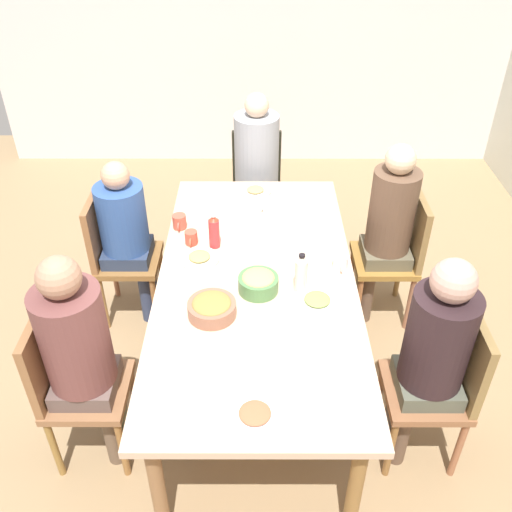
# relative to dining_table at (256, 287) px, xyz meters

# --- Properties ---
(ground_plane) EXTENTS (7.08, 7.08, 0.00)m
(ground_plane) POSITION_rel_dining_table_xyz_m (0.00, 0.00, -0.66)
(ground_plane) COLOR #8F7351
(wall_left) EXTENTS (0.12, 5.02, 2.60)m
(wall_left) POSITION_rel_dining_table_xyz_m (-3.01, 0.00, 0.64)
(wall_left) COLOR silver
(wall_left) RESTS_ON ground_plane
(dining_table) EXTENTS (2.21, 1.09, 0.73)m
(dining_table) POSITION_rel_dining_table_xyz_m (0.00, 0.00, 0.00)
(dining_table) COLOR #CFAA8E
(dining_table) RESTS_ON ground_plane
(chair_0) EXTENTS (0.40, 0.40, 0.90)m
(chair_0) POSITION_rel_dining_table_xyz_m (0.55, -0.92, -0.15)
(chair_0) COLOR brown
(chair_0) RESTS_ON ground_plane
(person_0) EXTENTS (0.32, 0.32, 1.27)m
(person_0) POSITION_rel_dining_table_xyz_m (0.55, -0.83, 0.09)
(person_0) COLOR #52533F
(person_0) RESTS_ON ground_plane
(chair_1) EXTENTS (0.40, 0.40, 0.90)m
(chair_1) POSITION_rel_dining_table_xyz_m (-0.55, 0.92, -0.15)
(chair_1) COLOR olive
(chair_1) RESTS_ON ground_plane
(person_1) EXTENTS (0.30, 0.30, 1.27)m
(person_1) POSITION_rel_dining_table_xyz_m (-0.55, 0.83, 0.08)
(person_1) COLOR brown
(person_1) RESTS_ON ground_plane
(chair_2) EXTENTS (0.40, 0.40, 0.90)m
(chair_2) POSITION_rel_dining_table_xyz_m (-1.49, 0.00, -0.15)
(chair_2) COLOR black
(chair_2) RESTS_ON ground_plane
(person_2) EXTENTS (0.33, 0.33, 1.26)m
(person_2) POSITION_rel_dining_table_xyz_m (-1.40, 0.00, 0.09)
(person_2) COLOR #4F563F
(person_2) RESTS_ON ground_plane
(chair_3) EXTENTS (0.40, 0.40, 0.90)m
(chair_3) POSITION_rel_dining_table_xyz_m (0.55, 0.92, -0.15)
(chair_3) COLOR brown
(chair_3) RESTS_ON ground_plane
(person_3) EXTENTS (0.31, 0.31, 1.25)m
(person_3) POSITION_rel_dining_table_xyz_m (0.55, 0.83, 0.08)
(person_3) COLOR brown
(person_3) RESTS_ON ground_plane
(chair_4) EXTENTS (0.40, 0.40, 0.90)m
(chair_4) POSITION_rel_dining_table_xyz_m (-0.55, -0.92, -0.15)
(chair_4) COLOR brown
(chair_4) RESTS_ON ground_plane
(person_4) EXTENTS (0.31, 0.31, 1.15)m
(person_4) POSITION_rel_dining_table_xyz_m (-0.55, -0.83, 0.03)
(person_4) COLOR #2E384F
(person_4) RESTS_ON ground_plane
(plate_0) EXTENTS (0.23, 0.23, 0.04)m
(plate_0) POSITION_rel_dining_table_xyz_m (-0.17, -0.33, 0.08)
(plate_0) COLOR silver
(plate_0) RESTS_ON dining_table
(plate_1) EXTENTS (0.25, 0.25, 0.04)m
(plate_1) POSITION_rel_dining_table_xyz_m (0.21, 0.32, 0.08)
(plate_1) COLOR white
(plate_1) RESTS_ON dining_table
(plate_2) EXTENTS (0.21, 0.21, 0.04)m
(plate_2) POSITION_rel_dining_table_xyz_m (-0.94, -0.01, 0.08)
(plate_2) COLOR beige
(plate_2) RESTS_ON dining_table
(plate_3) EXTENTS (0.25, 0.25, 0.04)m
(plate_3) POSITION_rel_dining_table_xyz_m (0.93, -0.01, 0.08)
(plate_3) COLOR white
(plate_3) RESTS_ON dining_table
(bowl_0) EXTENTS (0.21, 0.21, 0.11)m
(bowl_0) POSITION_rel_dining_table_xyz_m (0.11, 0.01, 0.12)
(bowl_0) COLOR #4C7E48
(bowl_0) RESTS_ON dining_table
(bowl_1) EXTENTS (0.25, 0.25, 0.10)m
(bowl_1) POSITION_rel_dining_table_xyz_m (0.30, -0.22, 0.11)
(bowl_1) COLOR #905F49
(bowl_1) RESTS_ON dining_table
(cup_0) EXTENTS (0.11, 0.08, 0.08)m
(cup_0) POSITION_rel_dining_table_xyz_m (-0.33, -0.39, 0.11)
(cup_0) COLOR #CF4B38
(cup_0) RESTS_ON dining_table
(cup_1) EXTENTS (0.12, 0.08, 0.09)m
(cup_1) POSITION_rel_dining_table_xyz_m (-0.50, -0.48, 0.11)
(cup_1) COLOR #C64E3C
(cup_1) RESTS_ON dining_table
(cup_2) EXTENTS (0.12, 0.08, 0.08)m
(cup_2) POSITION_rel_dining_table_xyz_m (-0.09, 0.47, 0.11)
(cup_2) COLOR white
(cup_2) RESTS_ON dining_table
(cup_3) EXTENTS (0.12, 0.09, 0.08)m
(cup_3) POSITION_rel_dining_table_xyz_m (-0.75, 0.04, 0.10)
(cup_3) COLOR white
(cup_3) RESTS_ON dining_table
(bottle_0) EXTENTS (0.07, 0.07, 0.23)m
(bottle_0) POSITION_rel_dining_table_xyz_m (0.10, 0.23, 0.17)
(bottle_0) COLOR silver
(bottle_0) RESTS_ON dining_table
(bottle_1) EXTENTS (0.06, 0.06, 0.22)m
(bottle_1) POSITION_rel_dining_table_xyz_m (-0.30, -0.25, 0.17)
(bottle_1) COLOR red
(bottle_1) RESTS_ON dining_table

